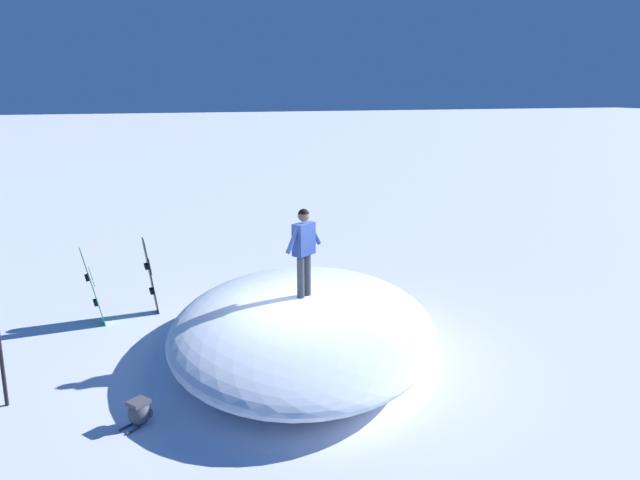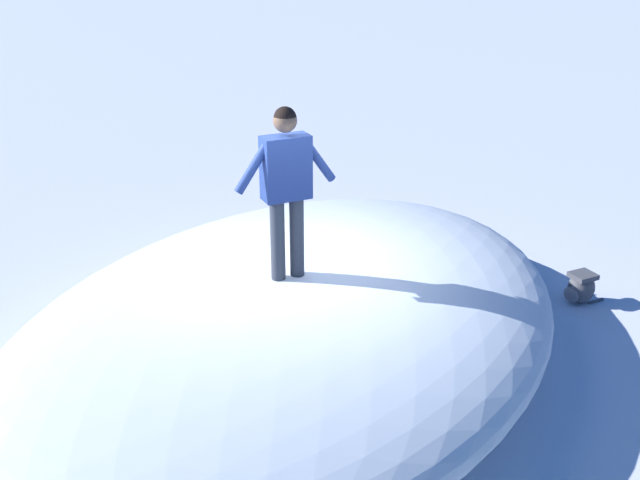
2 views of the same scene
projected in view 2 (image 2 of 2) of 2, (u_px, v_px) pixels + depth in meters
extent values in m
plane|color=white|center=(307.00, 352.00, 7.79)|extent=(240.00, 240.00, 0.00)
ellipsoid|color=white|center=(297.00, 318.00, 7.43)|extent=(8.33, 7.03, 1.04)
cylinder|color=#333842|center=(278.00, 240.00, 6.94)|extent=(0.14, 0.14, 0.81)
cylinder|color=#333842|center=(297.00, 237.00, 7.01)|extent=(0.14, 0.14, 0.81)
cube|color=navy|center=(286.00, 168.00, 6.70)|extent=(0.44, 0.49, 0.60)
sphere|color=#936B4C|center=(285.00, 120.00, 6.53)|extent=(0.22, 0.22, 0.22)
cylinder|color=navy|center=(254.00, 166.00, 6.56)|extent=(0.29, 0.36, 0.50)
cylinder|color=navy|center=(317.00, 158.00, 6.80)|extent=(0.29, 0.36, 0.50)
sphere|color=black|center=(285.00, 118.00, 6.52)|extent=(0.21, 0.21, 0.21)
ellipsoid|color=#4C4C51|center=(581.00, 288.00, 8.76)|extent=(0.44, 0.45, 0.39)
ellipsoid|color=slate|center=(571.00, 295.00, 8.72)|extent=(0.24, 0.21, 0.19)
cube|color=#4C4C51|center=(583.00, 276.00, 8.70)|extent=(0.37, 0.38, 0.06)
cylinder|color=#4C4C51|center=(596.00, 301.00, 8.84)|extent=(0.17, 0.21, 0.04)
cylinder|color=#4C4C51|center=(585.00, 295.00, 8.98)|extent=(0.17, 0.21, 0.04)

